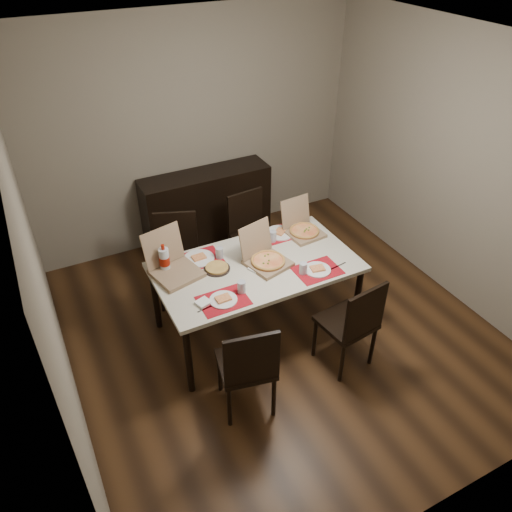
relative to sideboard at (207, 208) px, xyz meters
name	(u,v)px	position (x,y,z in m)	size (l,w,h in m)	color
ground	(279,330)	(0.00, -1.78, -0.46)	(3.80, 4.00, 0.02)	#442914
room_walls	(260,146)	(0.00, -1.35, 1.28)	(3.84, 4.02, 2.62)	gray
sideboard	(207,208)	(0.00, 0.00, 0.00)	(1.50, 0.40, 0.90)	black
dining_table	(256,271)	(-0.18, -1.64, 0.23)	(1.80, 1.00, 0.75)	beige
chair_near_left	(248,366)	(-0.68, -2.47, 0.06)	(0.50, 0.50, 0.93)	black
chair_near_right	(353,322)	(0.33, -2.44, 0.06)	(0.47, 0.47, 0.93)	black
chair_far_left	(177,254)	(-0.66, -0.83, 0.06)	(0.54, 0.54, 0.93)	black
chair_far_right	(251,231)	(0.20, -0.77, 0.06)	(0.46, 0.46, 0.93)	black
setting_near_left	(226,297)	(-0.61, -1.94, 0.32)	(0.46, 0.30, 0.11)	#AB0B18
setting_near_right	(313,269)	(0.22, -1.95, 0.32)	(0.49, 0.30, 0.11)	#AB0B18
setting_far_left	(202,257)	(-0.58, -1.33, 0.32)	(0.51, 0.30, 0.11)	#AB0B18
setting_far_right	(278,234)	(0.23, -1.30, 0.32)	(0.45, 0.30, 0.11)	#AB0B18
napkin_loose	(256,268)	(-0.21, -1.69, 0.31)	(0.12, 0.11, 0.02)	white
pizza_box_center	(266,258)	(-0.09, -1.65, 0.36)	(0.43, 0.45, 0.34)	#876A4E
pizza_box_right	(303,229)	(0.46, -1.37, 0.35)	(0.35, 0.38, 0.32)	#876A4E
pizza_box_left	(173,267)	(-0.87, -1.41, 0.36)	(0.46, 0.49, 0.38)	#876A4E
faina_plate	(217,268)	(-0.52, -1.54, 0.31)	(0.23, 0.23, 0.03)	black
dip_bowl	(257,249)	(-0.06, -1.43, 0.31)	(0.11, 0.11, 0.03)	white
soda_bottle	(164,260)	(-0.93, -1.35, 0.42)	(0.09, 0.09, 0.27)	silver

